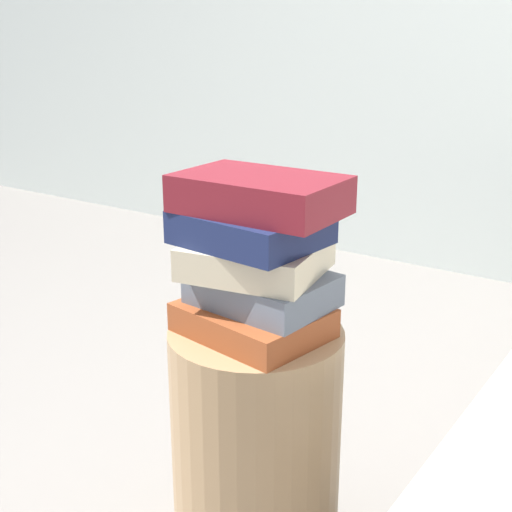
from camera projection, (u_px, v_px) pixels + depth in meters
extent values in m
cylinder|color=tan|center=(256.00, 454.00, 1.33)|extent=(0.32, 0.32, 0.52)
cube|color=#994723|center=(251.00, 319.00, 1.24)|extent=(0.27, 0.23, 0.05)
cube|color=slate|center=(263.00, 289.00, 1.23)|extent=(0.25, 0.20, 0.06)
cube|color=beige|center=(256.00, 257.00, 1.22)|extent=(0.26, 0.24, 0.06)
cube|color=#19234C|center=(252.00, 227.00, 1.20)|extent=(0.25, 0.22, 0.06)
cube|color=maroon|center=(261.00, 193.00, 1.17)|extent=(0.28, 0.18, 0.06)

